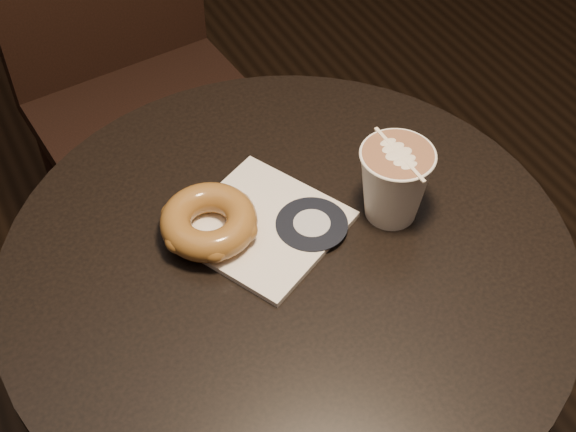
{
  "coord_description": "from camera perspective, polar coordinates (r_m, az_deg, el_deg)",
  "views": [
    {
      "loc": [
        -0.29,
        -0.54,
        1.5
      ],
      "look_at": [
        0.01,
        0.03,
        0.79
      ],
      "focal_mm": 50.0,
      "sensor_mm": 36.0,
      "label": 1
    }
  ],
  "objects": [
    {
      "name": "chair",
      "position": [
        1.58,
        -11.5,
        11.57
      ],
      "size": [
        0.44,
        0.44,
        1.05
      ],
      "rotation": [
        0.0,
        0.0,
        0.07
      ],
      "color": "black",
      "rests_on": "ground"
    },
    {
      "name": "pastry_bag",
      "position": [
        0.99,
        -1.82,
        -0.7
      ],
      "size": [
        0.23,
        0.23,
        0.01
      ],
      "primitive_type": "cube",
      "rotation": [
        0.0,
        0.0,
        0.45
      ],
      "color": "white",
      "rests_on": "cafe_table"
    },
    {
      "name": "doughnut",
      "position": [
        0.97,
        -5.65,
        -0.39
      ],
      "size": [
        0.12,
        0.12,
        0.04
      ],
      "primitive_type": "torus",
      "color": "brown",
      "rests_on": "pastry_bag"
    },
    {
      "name": "latte_cup",
      "position": [
        0.99,
        7.55,
        2.28
      ],
      "size": [
        0.09,
        0.09,
        0.1
      ],
      "primitive_type": null,
      "color": "white",
      "rests_on": "cafe_table"
    },
    {
      "name": "cafe_table",
      "position": [
        1.13,
        0.04,
        -9.29
      ],
      "size": [
        0.7,
        0.7,
        0.75
      ],
      "color": "black",
      "rests_on": "ground"
    }
  ]
}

